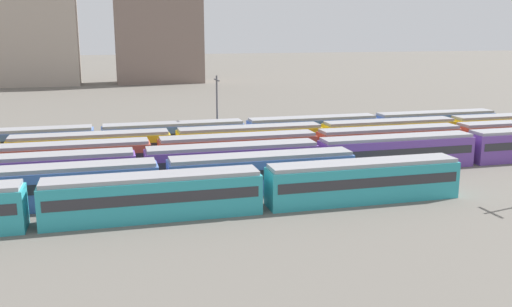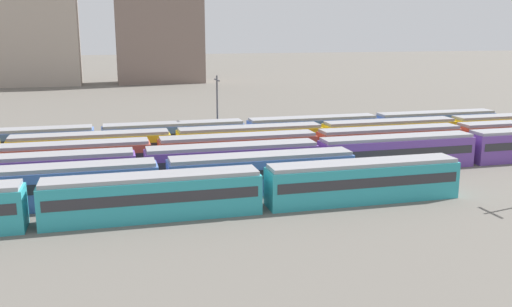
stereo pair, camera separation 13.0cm
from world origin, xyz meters
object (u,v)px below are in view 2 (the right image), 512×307
at_px(train_track_0, 153,196).
at_px(train_track_5, 246,133).
at_px(train_track_3, 239,151).
at_px(train_track_1, 54,186).
at_px(train_track_4, 250,141).
at_px(train_track_2, 233,162).
at_px(catenary_pole_1, 217,106).

height_order(train_track_0, train_track_5, same).
bearing_deg(train_track_3, train_track_1, -151.29).
relative_size(train_track_0, train_track_4, 0.60).
relative_size(train_track_2, catenary_pole_1, 10.01).
bearing_deg(train_track_3, train_track_2, -109.38).
bearing_deg(train_track_2, train_track_3, 70.62).
height_order(train_track_0, train_track_3, same).
bearing_deg(catenary_pole_1, train_track_4, -72.99).
bearing_deg(train_track_5, train_track_1, -137.06).
relative_size(train_track_1, train_track_3, 0.60).
relative_size(train_track_2, train_track_3, 1.00).
bearing_deg(train_track_2, train_track_5, 71.59).
relative_size(train_track_5, catenary_pole_1, 7.99).
relative_size(train_track_1, train_track_4, 0.60).
xyz_separation_m(train_track_1, train_track_2, (17.16, 5.20, 0.00)).
xyz_separation_m(train_track_2, train_track_5, (5.19, 15.60, 0.00)).
bearing_deg(train_track_0, train_track_4, 56.98).
distance_m(train_track_0, train_track_1, 9.67).
distance_m(train_track_0, train_track_4, 24.81).
xyz_separation_m(train_track_3, train_track_4, (2.68, 5.20, 0.00)).
distance_m(train_track_3, catenary_pole_1, 13.86).
relative_size(train_track_0, train_track_1, 1.00).
height_order(train_track_1, train_track_4, same).
relative_size(train_track_1, train_track_2, 0.60).
xyz_separation_m(train_track_3, catenary_pole_1, (0.16, 13.46, 3.31)).
bearing_deg(train_track_3, train_track_4, 62.71).
distance_m(train_track_1, train_track_5, 30.53).
bearing_deg(train_track_2, train_track_0, -130.90).
xyz_separation_m(train_track_0, catenary_pole_1, (10.99, 29.06, 3.31)).
distance_m(train_track_0, train_track_2, 13.76).
bearing_deg(catenary_pole_1, train_track_1, -128.75).
relative_size(train_track_0, train_track_3, 0.60).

